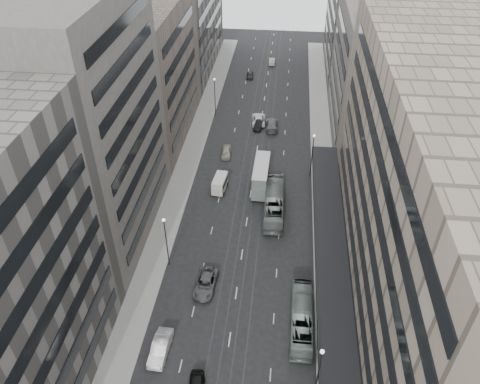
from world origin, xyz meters
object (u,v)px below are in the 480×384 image
at_px(bus_near, 301,318).
at_px(bus_far, 274,203).
at_px(panel_van, 220,183).
at_px(double_decker, 261,176).
at_px(sedan_2, 206,283).
at_px(sedan_1, 160,348).

height_order(bus_near, bus_far, bus_far).
distance_m(bus_near, panel_van, 28.90).
relative_size(double_decker, sedan_2, 1.51).
bearing_deg(sedan_1, bus_near, 21.14).
bearing_deg(bus_far, panel_van, -27.83).
xyz_separation_m(double_decker, sedan_1, (-9.06, -32.33, -1.65)).
height_order(bus_far, double_decker, double_decker).
bearing_deg(sedan_2, panel_van, 95.77).
bearing_deg(sedan_2, bus_near, -18.05).
bearing_deg(double_decker, bus_far, -66.45).
bearing_deg(double_decker, sedan_1, -104.70).
distance_m(sedan_1, sedan_2, 10.62).
relative_size(bus_far, sedan_1, 2.35).
bearing_deg(panel_van, bus_near, -56.25).
xyz_separation_m(bus_far, sedan_1, (-11.53, -26.39, -0.83)).
xyz_separation_m(double_decker, sedan_2, (-5.55, -22.31, -1.72)).
height_order(sedan_1, sedan_2, sedan_1).
bearing_deg(panel_van, bus_far, -20.42).
height_order(panel_van, sedan_2, panel_van).
relative_size(bus_near, sedan_2, 1.88).
xyz_separation_m(bus_far, double_decker, (-2.47, 5.93, 0.82)).
bearing_deg(bus_near, sedan_1, 19.02).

